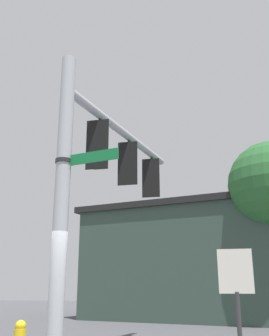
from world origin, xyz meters
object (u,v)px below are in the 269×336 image
traffic_light_mid_outer (152,179)px  traffic_light_mid_inner (129,165)px  traffic_light_nearest_pole (100,146)px  street_name_sign (77,159)px  historical_marker (237,292)px

traffic_light_mid_outer → traffic_light_mid_inner: bearing=-101.8°
traffic_light_mid_inner → traffic_light_nearest_pole: bearing=-101.8°
traffic_light_nearest_pole → traffic_light_mid_outer: same height
traffic_light_nearest_pole → street_name_sign: (0.01, -1.47, -0.79)m
street_name_sign → historical_marker: street_name_sign is taller
traffic_light_mid_outer → street_name_sign: 4.80m
traffic_light_mid_outer → historical_marker: size_ratio=0.62×
traffic_light_nearest_pole → historical_marker: traffic_light_nearest_pole is taller
traffic_light_mid_outer → historical_marker: (2.26, -4.35, -3.30)m
traffic_light_nearest_pole → traffic_light_mid_outer: size_ratio=1.00×
street_name_sign → traffic_light_mid_outer: bearing=82.0°
traffic_light_mid_outer → traffic_light_nearest_pole: bearing=-101.8°
traffic_light_nearest_pole → historical_marker: size_ratio=0.62×
traffic_light_nearest_pole → street_name_sign: size_ratio=0.95×
traffic_light_nearest_pole → traffic_light_mid_inner: 1.64m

